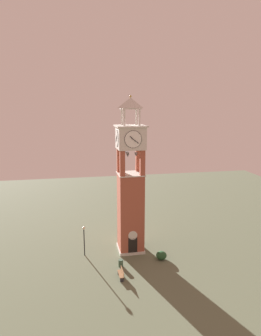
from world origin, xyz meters
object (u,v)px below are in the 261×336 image
object	(u,v)px
lamp_post	(84,235)
trash_bin	(121,263)
park_bench	(121,274)
clock_tower	(131,190)

from	to	relation	value
lamp_post	trash_bin	bearing A→B (deg)	-40.72
park_bench	clock_tower	bearing A→B (deg)	70.46
lamp_post	trash_bin	xyz separation A→B (m)	(3.89, -3.35, -2.16)
park_bench	trash_bin	size ratio (longest dim) A/B	2.01
lamp_post	trash_bin	distance (m)	5.57
clock_tower	lamp_post	distance (m)	7.75
clock_tower	lamp_post	size ratio (longest dim) A/B	5.13
lamp_post	clock_tower	bearing A→B (deg)	3.86
clock_tower	park_bench	xyz separation A→B (m)	(-2.12, -5.97, -7.30)
lamp_post	trash_bin	size ratio (longest dim) A/B	4.59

